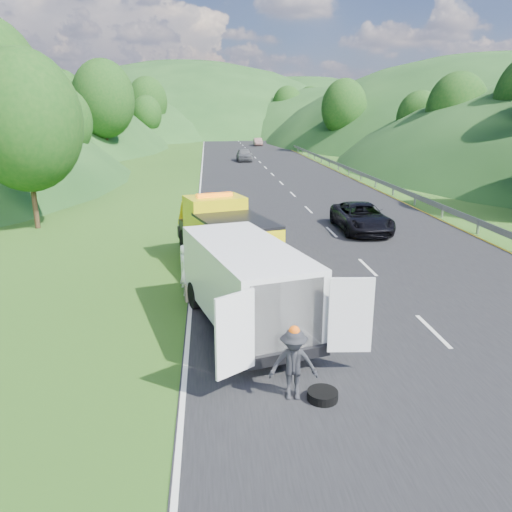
{
  "coord_description": "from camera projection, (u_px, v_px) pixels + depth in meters",
  "views": [
    {
      "loc": [
        -3.22,
        -14.41,
        6.03
      ],
      "look_at": [
        -1.69,
        1.65,
        1.3
      ],
      "focal_mm": 35.0,
      "sensor_mm": 36.0,
      "label": 1
    }
  ],
  "objects": [
    {
      "name": "hills_backdrop",
      "position": [
        241.0,
        132.0,
        145.03
      ],
      "size": [
        201.0,
        288.6,
        44.0
      ],
      "primitive_type": null,
      "color": "#2D5B23",
      "rests_on": "ground"
    },
    {
      "name": "dist_car_d",
      "position": [
        241.0,
        137.0,
        116.23
      ],
      "size": [
        1.8,
        4.48,
        1.53
      ],
      "primitive_type": "imported",
      "color": "#6D714E",
      "rests_on": "ground"
    },
    {
      "name": "tree_line_left",
      "position": [
        97.0,
        154.0,
        71.35
      ],
      "size": [
        14.0,
        140.0,
        14.0
      ],
      "primitive_type": null,
      "color": "#284D16",
      "rests_on": "ground"
    },
    {
      "name": "white_van",
      "position": [
        244.0,
        280.0,
        14.15
      ],
      "size": [
        4.72,
        7.48,
        2.47
      ],
      "rotation": [
        0.0,
        0.0,
        0.27
      ],
      "color": "black",
      "rests_on": "ground"
    },
    {
      "name": "guardrail",
      "position": [
        309.0,
        157.0,
        66.85
      ],
      "size": [
        0.06,
        140.0,
        1.52
      ],
      "primitive_type": "cube",
      "color": "gray",
      "rests_on": "ground"
    },
    {
      "name": "tow_truck",
      "position": [
        225.0,
        232.0,
        19.98
      ],
      "size": [
        4.12,
        6.74,
        2.73
      ],
      "rotation": [
        0.0,
        0.0,
        0.31
      ],
      "color": "black",
      "rests_on": "ground"
    },
    {
      "name": "dist_car_c",
      "position": [
        243.0,
        139.0,
        108.04
      ],
      "size": [
        1.98,
        4.86,
        1.41
      ],
      "primitive_type": "imported",
      "color": "#AD5A56",
      "rests_on": "ground"
    },
    {
      "name": "tree_line_right",
      "position": [
        382.0,
        152.0,
        75.17
      ],
      "size": [
        14.0,
        140.0,
        14.0
      ],
      "primitive_type": null,
      "color": "#284D16",
      "rests_on": "ground"
    },
    {
      "name": "dist_car_b",
      "position": [
        258.0,
        146.0,
        87.77
      ],
      "size": [
        1.38,
        3.97,
        1.31
      ],
      "primitive_type": "imported",
      "color": "brown",
      "rests_on": "ground"
    },
    {
      "name": "road_surface",
      "position": [
        265.0,
        168.0,
        54.24
      ],
      "size": [
        14.0,
        200.0,
        0.02
      ],
      "primitive_type": "cube",
      "color": "black",
      "rests_on": "ground"
    },
    {
      "name": "worker",
      "position": [
        293.0,
        398.0,
        10.85
      ],
      "size": [
        1.08,
        0.67,
        1.61
      ],
      "primitive_type": "imported",
      "rotation": [
        0.0,
        0.0,
        -0.07
      ],
      "color": "black",
      "rests_on": "ground"
    },
    {
      "name": "child",
      "position": [
        233.0,
        327.0,
        14.39
      ],
      "size": [
        0.61,
        0.62,
        1.01
      ],
      "primitive_type": "imported",
      "rotation": [
        0.0,
        0.0,
        -0.9
      ],
      "color": "tan",
      "rests_on": "ground"
    },
    {
      "name": "passing_suv",
      "position": [
        361.0,
        231.0,
        25.86
      ],
      "size": [
        2.44,
        5.14,
        1.42
      ],
      "primitive_type": "imported",
      "rotation": [
        0.0,
        0.0,
        -0.02
      ],
      "color": "black",
      "rests_on": "ground"
    },
    {
      "name": "suitcase",
      "position": [
        190.0,
        293.0,
        16.31
      ],
      "size": [
        0.4,
        0.29,
        0.58
      ],
      "primitive_type": "cube",
      "rotation": [
        0.0,
        0.0,
        0.26
      ],
      "color": "#65604C",
      "rests_on": "ground"
    },
    {
      "name": "ground",
      "position": [
        314.0,
        309.0,
        15.76
      ],
      "size": [
        320.0,
        320.0,
        0.0
      ],
      "primitive_type": "plane",
      "color": "#38661E",
      "rests_on": "ground"
    },
    {
      "name": "dist_car_a",
      "position": [
        244.0,
        161.0,
        61.19
      ],
      "size": [
        1.8,
        4.48,
        1.53
      ],
      "primitive_type": "imported",
      "color": "#4D4E52",
      "rests_on": "ground"
    },
    {
      "name": "spare_tire",
      "position": [
        322.0,
        400.0,
        10.78
      ],
      "size": [
        0.67,
        0.67,
        0.2
      ],
      "primitive_type": "cylinder",
      "color": "black",
      "rests_on": "ground"
    },
    {
      "name": "woman",
      "position": [
        188.0,
        297.0,
        16.71
      ],
      "size": [
        0.75,
        0.82,
        1.83
      ],
      "primitive_type": "imported",
      "rotation": [
        0.0,
        0.0,
        2.09
      ],
      "color": "white",
      "rests_on": "ground"
    }
  ]
}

